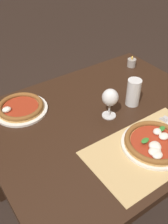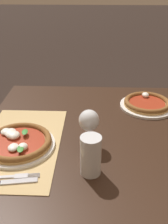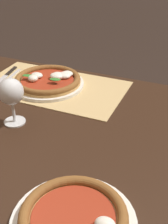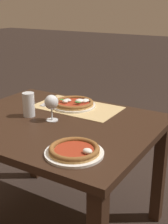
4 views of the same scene
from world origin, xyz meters
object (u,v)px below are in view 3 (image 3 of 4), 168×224
pizza_near (48,81)px  knife (5,77)px  pizza_far (74,218)px  fork (9,79)px  wine_glass (12,93)px

pizza_near → knife: (0.20, 0.01, -0.02)m
pizza_far → knife: (0.58, -0.56, -0.01)m
pizza_far → fork: bearing=-45.0°
pizza_far → knife: bearing=-44.1°
pizza_near → knife: 0.21m
pizza_far → fork: 0.78m
wine_glass → knife: wine_glass is taller
wine_glass → fork: size_ratio=0.77×
fork → knife: 0.03m
knife → pizza_far: bearing=135.9°
pizza_far → knife: 0.80m
pizza_near → fork: bearing=6.1°
wine_glass → fork: wine_glass is taller
wine_glass → knife: 0.37m
wine_glass → pizza_far: bearing=139.6°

